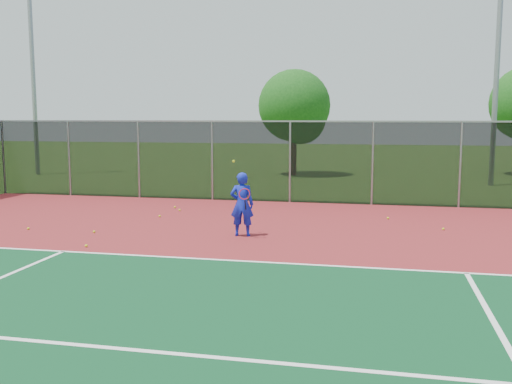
% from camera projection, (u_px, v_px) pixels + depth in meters
% --- Properties ---
extents(ground, '(120.00, 120.00, 0.00)m').
position_uv_depth(ground, '(362.00, 318.00, 9.03)').
color(ground, '#345E1B').
rests_on(ground, ground).
extents(court_apron, '(30.00, 20.00, 0.02)m').
position_uv_depth(court_apron, '(365.00, 282.00, 10.97)').
color(court_apron, maroon).
rests_on(court_apron, ground).
extents(fence_back, '(30.00, 0.06, 3.03)m').
position_uv_depth(fence_back, '(373.00, 162.00, 20.46)').
color(fence_back, black).
rests_on(fence_back, court_apron).
extents(tennis_player, '(0.66, 0.65, 2.02)m').
position_uv_depth(tennis_player, '(242.00, 204.00, 15.10)').
color(tennis_player, '#1423BD').
rests_on(tennis_player, court_apron).
extents(practice_ball_0, '(0.07, 0.07, 0.07)m').
position_uv_depth(practice_ball_0, '(86.00, 246.00, 13.87)').
color(practice_ball_0, '#CDE01A').
rests_on(practice_ball_0, court_apron).
extents(practice_ball_1, '(0.07, 0.07, 0.07)m').
position_uv_depth(practice_ball_1, '(180.00, 210.00, 19.23)').
color(practice_ball_1, '#CDE01A').
rests_on(practice_ball_1, court_apron).
extents(practice_ball_2, '(0.07, 0.07, 0.07)m').
position_uv_depth(practice_ball_2, '(443.00, 229.00, 15.97)').
color(practice_ball_2, '#CDE01A').
rests_on(practice_ball_2, court_apron).
extents(practice_ball_3, '(0.07, 0.07, 0.07)m').
position_uv_depth(practice_ball_3, '(175.00, 207.00, 19.86)').
color(practice_ball_3, '#CDE01A').
rests_on(practice_ball_3, court_apron).
extents(practice_ball_4, '(0.07, 0.07, 0.07)m').
position_uv_depth(practice_ball_4, '(94.00, 232.00, 15.58)').
color(practice_ball_4, '#CDE01A').
rests_on(practice_ball_4, court_apron).
extents(practice_ball_6, '(0.07, 0.07, 0.07)m').
position_uv_depth(practice_ball_6, '(388.00, 218.00, 17.70)').
color(practice_ball_6, '#CDE01A').
rests_on(practice_ball_6, court_apron).
extents(practice_ball_7, '(0.07, 0.07, 0.07)m').
position_uv_depth(practice_ball_7, '(160.00, 216.00, 18.06)').
color(practice_ball_7, '#CDE01A').
rests_on(practice_ball_7, court_apron).
extents(practice_ball_8, '(0.07, 0.07, 0.07)m').
position_uv_depth(practice_ball_8, '(28.00, 229.00, 16.03)').
color(practice_ball_8, '#CDE01A').
rests_on(practice_ball_8, court_apron).
extents(floodlight_nw, '(0.90, 0.40, 11.52)m').
position_uv_depth(floodlight_nw, '(32.00, 55.00, 31.09)').
color(floodlight_nw, gray).
rests_on(floodlight_nw, ground).
extents(floodlight_n, '(0.90, 0.40, 11.52)m').
position_uv_depth(floodlight_n, '(498.00, 43.00, 25.86)').
color(floodlight_n, gray).
rests_on(floodlight_n, ground).
extents(tree_back_left, '(3.93, 3.93, 5.77)m').
position_uv_depth(tree_back_left, '(296.00, 109.00, 30.96)').
color(tree_back_left, '#352413').
rests_on(tree_back_left, ground).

